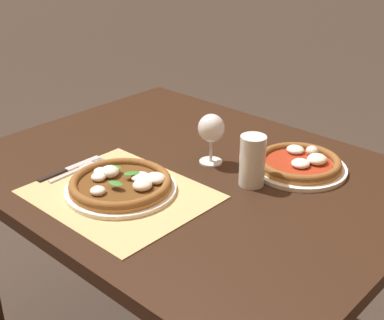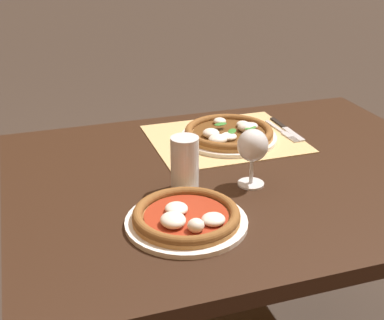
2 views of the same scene
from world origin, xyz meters
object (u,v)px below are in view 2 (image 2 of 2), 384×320
at_px(pizza_near, 229,133).
at_px(pint_glass, 185,165).
at_px(knife, 287,129).
at_px(wine_glass, 253,148).
at_px(fork, 282,131).
at_px(pizza_far, 186,217).

relative_size(pizza_near, pint_glass, 2.09).
bearing_deg(knife, wine_glass, 49.68).
xyz_separation_m(pizza_near, wine_glass, (0.06, 0.30, 0.08)).
bearing_deg(wine_glass, pint_glass, -9.09).
height_order(pizza_near, wine_glass, wine_glass).
bearing_deg(fork, pizza_far, 43.60).
bearing_deg(wine_glass, pizza_far, 32.04).
relative_size(pizza_far, knife, 1.31).
distance_m(wine_glass, fork, 0.41).
distance_m(pizza_far, pint_glass, 0.18).
distance_m(pint_glass, fork, 0.51).
height_order(pizza_far, pint_glass, pint_glass).
distance_m(pizza_near, fork, 0.19).
bearing_deg(knife, pizza_far, 42.89).
bearing_deg(pizza_near, knife, -175.47).
distance_m(pizza_near, pizza_far, 0.53).
xyz_separation_m(pizza_far, knife, (-0.49, -0.46, -0.01)).
bearing_deg(pizza_far, wine_glass, -147.96).
relative_size(pizza_near, fork, 1.51).
relative_size(pizza_far, wine_glass, 1.82).
relative_size(pint_glass, knife, 0.67).
bearing_deg(fork, pint_glass, 33.72).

